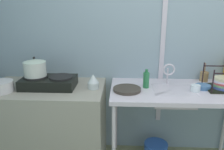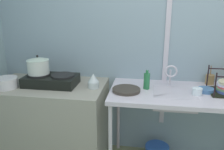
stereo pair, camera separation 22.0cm
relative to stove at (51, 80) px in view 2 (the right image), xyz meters
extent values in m
cube|color=#889EAA|center=(1.27, 0.38, 0.29)|extent=(4.73, 0.10, 2.44)
cube|color=silver|center=(1.15, 0.33, 0.41)|extent=(0.05, 0.01, 1.95)
cube|color=gray|center=(-0.03, 0.00, -0.49)|extent=(1.15, 0.67, 0.87)
cube|color=silver|center=(1.28, 0.00, -0.08)|extent=(1.33, 0.67, 0.04)
cylinder|color=silver|center=(0.66, -0.29, -0.51)|extent=(0.04, 0.04, 0.83)
cylinder|color=silver|center=(0.66, 0.29, -0.51)|extent=(0.04, 0.04, 0.83)
cube|color=black|center=(0.00, 0.00, -0.01)|extent=(0.52, 0.31, 0.10)
cylinder|color=black|center=(-0.13, 0.00, 0.05)|extent=(0.23, 0.23, 0.02)
cylinder|color=black|center=(0.13, 0.00, 0.05)|extent=(0.23, 0.23, 0.02)
cylinder|color=silver|center=(-0.13, 0.00, 0.13)|extent=(0.21, 0.21, 0.14)
cone|color=silver|center=(-0.13, 0.00, 0.22)|extent=(0.22, 0.22, 0.03)
sphere|color=black|center=(-0.13, 0.00, 0.24)|extent=(0.02, 0.02, 0.02)
cylinder|color=silver|center=(-0.40, -0.15, 0.00)|extent=(0.22, 0.22, 0.10)
cylinder|color=silver|center=(0.44, -0.02, -0.02)|extent=(0.11, 0.11, 0.06)
cone|color=silver|center=(0.44, -0.02, 0.05)|extent=(0.10, 0.10, 0.08)
cube|color=silver|center=(1.22, -0.02, -0.12)|extent=(0.39, 0.33, 0.13)
cylinder|color=silver|center=(1.19, 0.18, 0.03)|extent=(0.02, 0.02, 0.16)
torus|color=silver|center=(1.19, 0.12, 0.11)|extent=(0.12, 0.02, 0.12)
cylinder|color=#38322A|center=(0.77, -0.06, -0.04)|extent=(0.27, 0.27, 0.03)
cylinder|color=black|center=(1.55, -0.10, 0.06)|extent=(0.01, 0.01, 0.23)
cylinder|color=black|center=(1.55, 0.17, 0.06)|extent=(0.01, 0.01, 0.23)
cylinder|color=white|center=(1.42, -0.05, -0.02)|extent=(0.09, 0.09, 0.06)
cylinder|color=teal|center=(1.51, 0.03, -0.04)|extent=(0.15, 0.15, 0.04)
cylinder|color=#287342|center=(0.96, 0.04, 0.02)|extent=(0.06, 0.06, 0.16)
cylinder|color=#287342|center=(0.96, 0.04, 0.12)|extent=(0.03, 0.03, 0.03)
cylinder|color=olive|center=(1.60, 0.27, 0.00)|extent=(0.09, 0.09, 0.10)
cylinder|color=olive|center=(1.60, 0.27, 0.06)|extent=(0.03, 0.05, 0.17)
camera|label=1|loc=(0.73, -2.11, 0.73)|focal=36.68mm
camera|label=2|loc=(0.95, -2.08, 0.73)|focal=36.68mm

